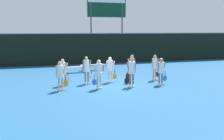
{
  "coord_description": "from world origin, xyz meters",
  "views": [
    {
      "loc": [
        -3.05,
        -12.37,
        3.28
      ],
      "look_at": [
        0.02,
        0.05,
        0.9
      ],
      "focal_mm": 35.0,
      "sensor_mm": 36.0,
      "label": 1
    }
  ],
  "objects_px": {
    "bench_courtside": "(74,68)",
    "player_1": "(99,72)",
    "scoreboard": "(107,13)",
    "player_6": "(110,67)",
    "player_5": "(87,68)",
    "player_3": "(161,69)",
    "tennis_ball_1": "(68,84)",
    "tennis_ball_3": "(153,78)",
    "player_4": "(63,70)",
    "tennis_ball_0": "(125,91)",
    "player_8": "(155,66)",
    "tennis_ball_2": "(128,76)",
    "tennis_ball_4": "(52,85)",
    "tennis_ball_5": "(54,82)",
    "bench_far": "(93,65)",
    "tennis_ball_7": "(60,94)",
    "player_7": "(132,66)",
    "player_0": "(60,73)",
    "player_2": "(132,69)",
    "tennis_ball_6": "(120,81)"
  },
  "relations": [
    {
      "from": "tennis_ball_0",
      "to": "tennis_ball_4",
      "type": "bearing_deg",
      "value": 150.27
    },
    {
      "from": "player_6",
      "to": "tennis_ball_5",
      "type": "height_order",
      "value": "player_6"
    },
    {
      "from": "bench_courtside",
      "to": "tennis_ball_3",
      "type": "height_order",
      "value": "bench_courtside"
    },
    {
      "from": "scoreboard",
      "to": "bench_courtside",
      "type": "bearing_deg",
      "value": -125.86
    },
    {
      "from": "player_7",
      "to": "tennis_ball_1",
      "type": "bearing_deg",
      "value": 168.17
    },
    {
      "from": "scoreboard",
      "to": "player_8",
      "type": "bearing_deg",
      "value": -82.55
    },
    {
      "from": "bench_far",
      "to": "tennis_ball_0",
      "type": "height_order",
      "value": "bench_far"
    },
    {
      "from": "player_8",
      "to": "tennis_ball_6",
      "type": "xyz_separation_m",
      "value": [
        -2.35,
        0.09,
        -0.94
      ]
    },
    {
      "from": "tennis_ball_1",
      "to": "tennis_ball_3",
      "type": "relative_size",
      "value": 1.03
    },
    {
      "from": "tennis_ball_3",
      "to": "tennis_ball_6",
      "type": "xyz_separation_m",
      "value": [
        -2.53,
        -0.45,
        -0.0
      ]
    },
    {
      "from": "player_4",
      "to": "player_6",
      "type": "xyz_separation_m",
      "value": [
        2.87,
        0.11,
        0.02
      ]
    },
    {
      "from": "tennis_ball_3",
      "to": "player_7",
      "type": "bearing_deg",
      "value": -161.82
    },
    {
      "from": "player_3",
      "to": "tennis_ball_5",
      "type": "relative_size",
      "value": 24.99
    },
    {
      "from": "player_4",
      "to": "player_8",
      "type": "xyz_separation_m",
      "value": [
        5.84,
        -0.01,
        0.04
      ]
    },
    {
      "from": "player_4",
      "to": "tennis_ball_3",
      "type": "relative_size",
      "value": 23.2
    },
    {
      "from": "player_8",
      "to": "tennis_ball_2",
      "type": "bearing_deg",
      "value": 127.92
    },
    {
      "from": "scoreboard",
      "to": "player_6",
      "type": "xyz_separation_m",
      "value": [
        -1.79,
        -8.91,
        -3.95
      ]
    },
    {
      "from": "player_4",
      "to": "tennis_ball_3",
      "type": "distance_m",
      "value": 6.11
    },
    {
      "from": "scoreboard",
      "to": "player_3",
      "type": "distance_m",
      "value": 11.03
    },
    {
      "from": "player_1",
      "to": "player_5",
      "type": "bearing_deg",
      "value": 102.73
    },
    {
      "from": "scoreboard",
      "to": "player_7",
      "type": "distance_m",
      "value": 9.87
    },
    {
      "from": "tennis_ball_5",
      "to": "tennis_ball_1",
      "type": "bearing_deg",
      "value": -37.85
    },
    {
      "from": "player_0",
      "to": "player_2",
      "type": "bearing_deg",
      "value": -11.34
    },
    {
      "from": "scoreboard",
      "to": "player_5",
      "type": "relative_size",
      "value": 3.74
    },
    {
      "from": "player_0",
      "to": "player_7",
      "type": "bearing_deg",
      "value": 4.44
    },
    {
      "from": "bench_courtside",
      "to": "tennis_ball_7",
      "type": "bearing_deg",
      "value": -106.18
    },
    {
      "from": "bench_courtside",
      "to": "player_4",
      "type": "bearing_deg",
      "value": -108.03
    },
    {
      "from": "player_8",
      "to": "tennis_ball_3",
      "type": "relative_size",
      "value": 24.33
    },
    {
      "from": "scoreboard",
      "to": "player_0",
      "type": "bearing_deg",
      "value": -115.64
    },
    {
      "from": "tennis_ball_2",
      "to": "player_3",
      "type": "bearing_deg",
      "value": -65.6
    },
    {
      "from": "bench_courtside",
      "to": "player_5",
      "type": "height_order",
      "value": "player_5"
    },
    {
      "from": "player_4",
      "to": "tennis_ball_0",
      "type": "distance_m",
      "value": 3.91
    },
    {
      "from": "player_1",
      "to": "tennis_ball_2",
      "type": "relative_size",
      "value": 24.0
    },
    {
      "from": "player_3",
      "to": "tennis_ball_1",
      "type": "height_order",
      "value": "player_3"
    },
    {
      "from": "player_5",
      "to": "tennis_ball_1",
      "type": "height_order",
      "value": "player_5"
    },
    {
      "from": "tennis_ball_2",
      "to": "tennis_ball_7",
      "type": "distance_m",
      "value": 5.73
    },
    {
      "from": "tennis_ball_2",
      "to": "player_6",
      "type": "bearing_deg",
      "value": -141.06
    },
    {
      "from": "player_7",
      "to": "tennis_ball_5",
      "type": "xyz_separation_m",
      "value": [
        -4.84,
        1.02,
        -1.0
      ]
    },
    {
      "from": "player_6",
      "to": "tennis_ball_3",
      "type": "distance_m",
      "value": 3.3
    },
    {
      "from": "bench_far",
      "to": "tennis_ball_7",
      "type": "distance_m",
      "value": 6.89
    },
    {
      "from": "scoreboard",
      "to": "player_4",
      "type": "distance_m",
      "value": 10.9
    },
    {
      "from": "tennis_ball_0",
      "to": "tennis_ball_5",
      "type": "xyz_separation_m",
      "value": [
        -3.81,
        3.02,
        -0.0
      ]
    },
    {
      "from": "tennis_ball_0",
      "to": "scoreboard",
      "type": "bearing_deg",
      "value": 82.52
    },
    {
      "from": "tennis_ball_2",
      "to": "tennis_ball_6",
      "type": "xyz_separation_m",
      "value": [
        -0.99,
        -1.32,
        -0.0
      ]
    },
    {
      "from": "tennis_ball_3",
      "to": "player_4",
      "type": "bearing_deg",
      "value": -174.94
    },
    {
      "from": "bench_courtside",
      "to": "player_1",
      "type": "height_order",
      "value": "player_1"
    },
    {
      "from": "tennis_ball_5",
      "to": "player_1",
      "type": "bearing_deg",
      "value": -41.4
    },
    {
      "from": "bench_courtside",
      "to": "tennis_ball_4",
      "type": "bearing_deg",
      "value": -117.97
    },
    {
      "from": "bench_far",
      "to": "tennis_ball_3",
      "type": "bearing_deg",
      "value": -46.18
    },
    {
      "from": "tennis_ball_1",
      "to": "tennis_ball_0",
      "type": "bearing_deg",
      "value": -38.56
    }
  ]
}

